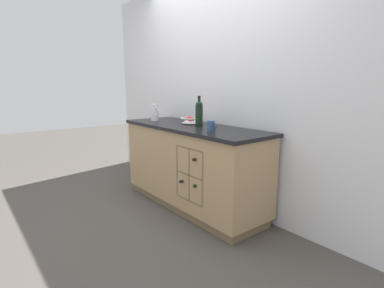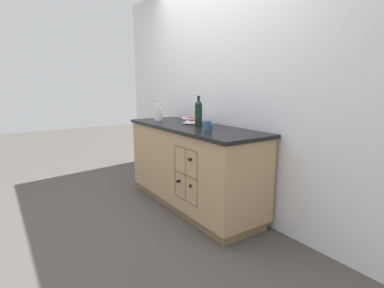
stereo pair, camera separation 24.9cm
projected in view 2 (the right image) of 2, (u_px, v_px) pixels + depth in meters
name	position (u px, v px, depth m)	size (l,w,h in m)	color
ground_plane	(192.00, 206.00, 3.31)	(14.00, 14.00, 0.00)	#4C4742
back_wall	(219.00, 88.00, 3.26)	(4.40, 0.06, 2.55)	white
kitchen_island	(192.00, 166.00, 3.22)	(1.82, 0.63, 0.89)	olive
fruit_bowl	(193.00, 120.00, 3.29)	(0.24, 0.24, 0.08)	silver
white_pitcher	(158.00, 112.00, 3.59)	(0.15, 0.10, 0.20)	white
ceramic_mug	(208.00, 126.00, 2.75)	(0.11, 0.07, 0.10)	#385684
standing_wine_bottle	(199.00, 113.00, 3.03)	(0.08, 0.08, 0.31)	black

